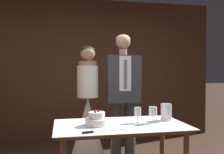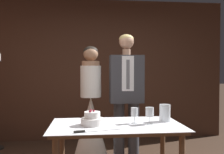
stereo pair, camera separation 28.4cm
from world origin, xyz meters
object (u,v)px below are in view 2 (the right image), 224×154
(wine_glass_middle, at_px, (134,113))
(groom, at_px, (126,92))
(tiered_cake, at_px, (92,119))
(cake_knife, at_px, (89,131))
(hurricane_candle, at_px, (165,113))
(bride, at_px, (91,122))
(cake_table, at_px, (116,133))
(wine_glass_near, at_px, (150,113))

(wine_glass_middle, height_order, groom, groom)
(tiered_cake, relative_size, groom, 0.13)
(cake_knife, bearing_deg, wine_glass_middle, 19.23)
(hurricane_candle, relative_size, bride, 0.11)
(cake_table, height_order, cake_knife, cake_knife)
(wine_glass_near, bearing_deg, wine_glass_middle, 162.11)
(cake_knife, height_order, bride, bride)
(wine_glass_near, bearing_deg, cake_table, 175.52)
(tiered_cake, relative_size, wine_glass_near, 1.31)
(tiered_cake, relative_size, wine_glass_middle, 1.38)
(cake_knife, distance_m, wine_glass_middle, 0.57)
(cake_table, height_order, groom, groom)
(cake_knife, relative_size, groom, 0.24)
(wine_glass_middle, distance_m, hurricane_candle, 0.35)
(cake_table, xyz_separation_m, tiered_cake, (-0.25, -0.02, 0.15))
(cake_table, relative_size, cake_knife, 3.10)
(hurricane_candle, bearing_deg, wine_glass_near, -149.14)
(cake_table, bearing_deg, hurricane_candle, 9.74)
(cake_table, distance_m, wine_glass_middle, 0.28)
(cake_knife, distance_m, bride, 1.18)
(cake_knife, bearing_deg, wine_glass_near, 8.87)
(bride, distance_m, groom, 0.64)
(wine_glass_middle, distance_m, bride, 1.00)
(wine_glass_middle, relative_size, hurricane_candle, 0.90)
(groom, bearing_deg, bride, 179.93)
(wine_glass_near, xyz_separation_m, groom, (-0.09, 0.91, 0.14))
(cake_table, relative_size, hurricane_candle, 7.29)
(bride, height_order, groom, groom)
(wine_glass_middle, relative_size, groom, 0.09)
(hurricane_candle, height_order, bride, bride)
(cake_table, xyz_separation_m, bride, (-0.24, 0.88, -0.07))
(cake_table, distance_m, groom, 0.98)
(tiered_cake, bearing_deg, wine_glass_middle, 4.85)
(cake_table, bearing_deg, cake_knife, -135.00)
(wine_glass_middle, bearing_deg, bride, 116.70)
(groom, bearing_deg, hurricane_candle, -69.74)
(tiered_cake, relative_size, bride, 0.14)
(tiered_cake, bearing_deg, cake_knife, -98.22)
(cake_knife, distance_m, hurricane_candle, 0.91)
(bride, bearing_deg, cake_table, -74.53)
(cake_table, xyz_separation_m, hurricane_candle, (0.53, 0.09, 0.18))
(tiered_cake, distance_m, cake_knife, 0.28)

